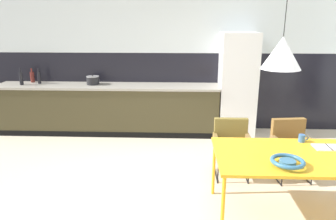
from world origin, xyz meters
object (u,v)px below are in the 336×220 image
Objects in this scene: cooking_pot at (93,80)px; fruit_bowl at (288,162)px; dining_table at (310,158)px; open_book at (329,147)px; bottle_vinegar_dark at (21,78)px; pendant_lamp_over_table_near at (282,53)px; bottle_oil_tall at (39,77)px; refrigerator_column at (237,85)px; armchair_head_of_table at (291,142)px; armchair_facing_counter at (232,141)px; mug_tall_blue at (302,138)px; bottle_spice_small at (32,77)px.

fruit_bowl is at bearing -47.63° from cooking_pot.
open_book is at bearing 36.33° from dining_table.
cooking_pot is 1.31m from bottle_vinegar_dark.
pendant_lamp_over_table_near is at bearing 102.86° from fruit_bowl.
pendant_lamp_over_table_near is at bearing 176.80° from dining_table.
bottle_oil_tall is (0.28, 0.13, -0.01)m from bottle_vinegar_dark.
bottle_vinegar_dark is at bearing 152.69° from open_book.
refrigerator_column is 2.37× the size of armchair_head_of_table.
armchair_facing_counter is (-0.32, -1.63, -0.44)m from refrigerator_column.
bottle_oil_tall is at bearing 178.75° from refrigerator_column.
refrigerator_column reaches higher than dining_table.
dining_table is at bearing 75.19° from armchair_head_of_table.
fruit_bowl is 0.76m from open_book.
cooking_pot is 0.76× the size of bottle_vinegar_dark.
refrigerator_column is at bearing -101.48° from armchair_facing_counter.
armchair_facing_counter is 1.31m from fruit_bowl.
fruit_bowl is 4.86m from bottle_vinegar_dark.
refrigerator_column reaches higher than fruit_bowl.
bottle_oil_tall reaches higher than dining_table.
refrigerator_column is at bearing -1.25° from bottle_oil_tall.
armchair_head_of_table is 2.47× the size of open_book.
refrigerator_column reaches higher than mug_tall_blue.
armchair_facing_counter reaches higher than open_book.
cooking_pot is 1.22m from bottle_spice_small.
armchair_head_of_table reaches higher than armchair_facing_counter.
bottle_vinegar_dark is (-4.42, 1.60, 0.54)m from armchair_head_of_table.
armchair_facing_counter is at bearing 138.99° from mug_tall_blue.
mug_tall_blue is 1.14m from pendant_lamp_over_table_near.
refrigerator_column is 0.95× the size of dining_table.
armchair_head_of_table is 0.79m from armchair_facing_counter.
open_book is 1.24m from pendant_lamp_over_table_near.
pendant_lamp_over_table_near is at bearing -36.30° from bottle_oil_tall.
refrigerator_column is 2.26m from mug_tall_blue.
bottle_spice_small is at bearing -27.71° from armchair_facing_counter.
cooking_pot is at bearing 178.93° from refrigerator_column.
dining_table is at bearing -95.70° from mug_tall_blue.
armchair_facing_counter is 1.23m from open_book.
mug_tall_blue is 0.37× the size of bottle_vinegar_dark.
dining_table is 0.38m from mug_tall_blue.
mug_tall_blue is 0.42× the size of bottle_spice_small.
mug_tall_blue reaches higher than dining_table.
bottle_vinegar_dark is at bearing 149.25° from dining_table.
pendant_lamp_over_table_near is (0.26, -0.95, 1.28)m from armchair_facing_counter.
cooking_pot is 0.87× the size of bottle_spice_small.
armchair_facing_counter is at bearing 140.09° from open_book.
armchair_facing_counter is 6.80× the size of mug_tall_blue.
dining_table is 6.41× the size of bottle_vinegar_dark.
bottle_vinegar_dark is at bearing 153.23° from mug_tall_blue.
bottle_oil_tall is at bearing -29.54° from armchair_head_of_table.
armchair_facing_counter is 3.80m from bottle_oil_tall.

